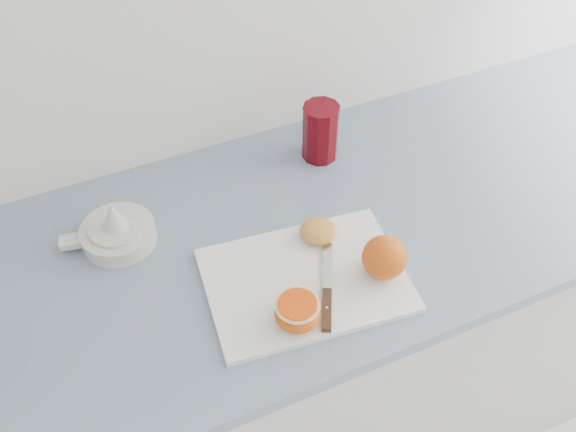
{
  "coord_description": "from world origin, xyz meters",
  "views": [
    {
      "loc": [
        -0.03,
        0.94,
        1.8
      ],
      "look_at": [
        0.31,
        1.67,
        0.96
      ],
      "focal_mm": 40.0,
      "sensor_mm": 36.0,
      "label": 1
    }
  ],
  "objects_px": {
    "counter": "(254,367)",
    "half_orange": "(297,312)",
    "cutting_board": "(306,280)",
    "citrus_juicer": "(117,231)",
    "red_tumbler": "(320,134)"
  },
  "relations": [
    {
      "from": "counter",
      "to": "red_tumbler",
      "type": "bearing_deg",
      "value": 35.61
    },
    {
      "from": "half_orange",
      "to": "counter",
      "type": "bearing_deg",
      "value": 94.1
    },
    {
      "from": "cutting_board",
      "to": "half_orange",
      "type": "distance_m",
      "value": 0.1
    },
    {
      "from": "cutting_board",
      "to": "citrus_juicer",
      "type": "xyz_separation_m",
      "value": [
        -0.28,
        0.24,
        0.02
      ]
    },
    {
      "from": "counter",
      "to": "cutting_board",
      "type": "bearing_deg",
      "value": -62.6
    },
    {
      "from": "red_tumbler",
      "to": "citrus_juicer",
      "type": "bearing_deg",
      "value": -171.7
    },
    {
      "from": "counter",
      "to": "citrus_juicer",
      "type": "distance_m",
      "value": 0.53
    },
    {
      "from": "counter",
      "to": "half_orange",
      "type": "relative_size",
      "value": 33.84
    },
    {
      "from": "half_orange",
      "to": "citrus_juicer",
      "type": "distance_m",
      "value": 0.39
    },
    {
      "from": "cutting_board",
      "to": "half_orange",
      "type": "bearing_deg",
      "value": -124.03
    },
    {
      "from": "counter",
      "to": "half_orange",
      "type": "height_order",
      "value": "half_orange"
    },
    {
      "from": "counter",
      "to": "citrus_juicer",
      "type": "height_order",
      "value": "citrus_juicer"
    },
    {
      "from": "counter",
      "to": "citrus_juicer",
      "type": "relative_size",
      "value": 14.67
    },
    {
      "from": "half_orange",
      "to": "citrus_juicer",
      "type": "height_order",
      "value": "citrus_juicer"
    },
    {
      "from": "cutting_board",
      "to": "citrus_juicer",
      "type": "distance_m",
      "value": 0.37
    }
  ]
}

